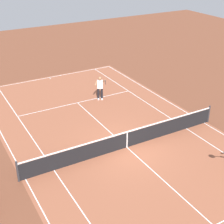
% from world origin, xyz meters
% --- Properties ---
extents(ground_plane, '(60.00, 60.00, 0.00)m').
position_xyz_m(ground_plane, '(0.00, 0.00, 0.00)').
color(ground_plane, brown).
extents(court_slab, '(24.20, 11.40, 0.00)m').
position_xyz_m(court_slab, '(0.00, 0.00, 0.00)').
color(court_slab, '#935138').
rests_on(court_slab, ground_plane).
extents(court_line_markings, '(23.85, 11.05, 0.01)m').
position_xyz_m(court_line_markings, '(0.00, 0.00, 0.00)').
color(court_line_markings, white).
rests_on(court_line_markings, ground_plane).
extents(tennis_net, '(0.10, 11.70, 1.08)m').
position_xyz_m(tennis_net, '(0.00, 0.00, 0.49)').
color(tennis_net, '#2D2D33').
rests_on(tennis_net, ground_plane).
extents(tennis_player_near, '(1.19, 0.75, 1.70)m').
position_xyz_m(tennis_player_near, '(6.14, -1.64, 0.93)').
color(tennis_player_near, black).
rests_on(tennis_player_near, ground_plane).
extents(tennis_ball, '(0.07, 0.07, 0.07)m').
position_xyz_m(tennis_ball, '(0.58, 2.82, 0.03)').
color(tennis_ball, '#CCE01E').
rests_on(tennis_ball, ground_plane).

